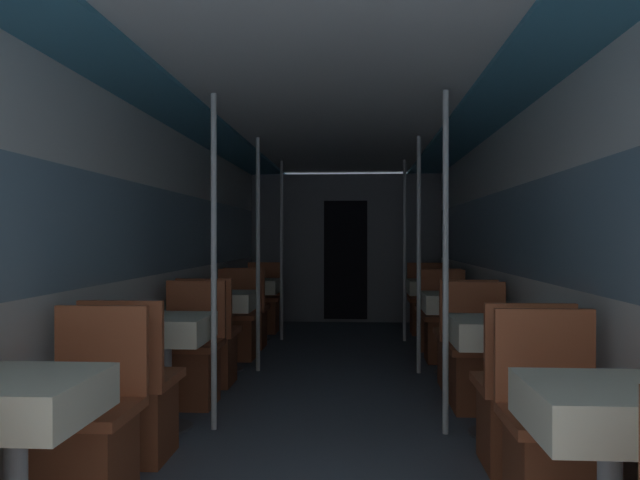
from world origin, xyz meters
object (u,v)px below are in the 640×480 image
chair_left_near_1 (133,409)px  support_pole_right_1 (446,262)px  chair_left_near_3 (247,322)px  chair_right_far_1 (479,370)px  dining_table_right_0 (610,419)px  chair_right_far_0 (557,455)px  chair_left_far_0 (85,445)px  dining_table_left_0 (16,409)px  chair_right_near_1 (521,415)px  support_pole_left_1 (214,262)px  dining_table_left_2 (224,305)px  dining_table_right_1 (497,337)px  support_pole_left_3 (282,250)px  dining_table_left_1 (165,334)px  chair_left_near_2 (209,351)px  chair_left_far_1 (189,366)px  support_pole_right_2 (419,254)px  chair_right_near_2 (465,354)px  support_pole_left_2 (258,254)px  dining_table_left_3 (255,289)px  chair_right_near_3 (437,324)px  chair_right_far_2 (445,332)px  chair_left_far_2 (236,330)px  chair_right_far_3 (426,312)px  support_pole_right_3 (405,250)px  dining_table_right_3 (431,290)px  dining_table_right_2 (454,306)px  chair_left_far_3 (263,310)px

chair_left_near_1 → support_pole_right_1: size_ratio=0.42×
chair_left_near_3 → chair_right_far_1: (2.14, -2.40, 0.00)m
chair_left_near_1 → dining_table_right_0: size_ratio=1.24×
chair_right_far_0 → chair_left_far_0: bearing=0.0°
dining_table_left_0 → chair_right_near_1: chair_right_near_1 is taller
support_pole_left_1 → chair_right_near_1: bearing=-17.7°
dining_table_left_2 → dining_table_right_1: size_ratio=1.00×
support_pole_left_3 → chair_right_near_1: (1.82, -4.14, -0.80)m
dining_table_left_1 → support_pole_left_1: support_pole_left_1 is taller
chair_left_near_1 → chair_left_near_2: bearing=90.0°
chair_left_far_0 → chair_left_far_1: bearing=-90.0°
chair_left_far_0 → support_pole_right_2: 3.58m
chair_left_near_2 → chair_right_near_2: size_ratio=1.00×
support_pole_left_2 → dining_table_left_3: (-0.32, 1.78, -0.48)m
chair_left_near_1 → chair_right_near_3: bearing=59.0°
chair_right_far_2 → chair_left_far_2: bearing=0.0°
support_pole_left_2 → chair_right_near_2: (1.82, -0.58, -0.80)m
support_pole_right_1 → chair_right_far_3: 4.23m
dining_table_left_2 → chair_right_near_2: bearing=-15.2°
dining_table_right_1 → chair_right_near_3: 3.00m
chair_left_near_2 → chair_right_near_1: bearing=-39.8°
chair_left_far_0 → support_pole_right_3: 5.16m
dining_table_left_3 → dining_table_right_0: same height
support_pole_left_1 → support_pole_left_3: same height
support_pole_right_3 → chair_right_far_0: bearing=-86.1°
dining_table_right_0 → chair_right_near_2: size_ratio=0.81×
dining_table_left_2 → chair_right_near_2: (2.14, -0.58, -0.33)m
chair_left_far_1 → chair_right_far_1: (2.14, 0.00, 0.00)m
chair_right_far_3 → chair_left_far_0: bearing=68.2°
dining_table_right_0 → chair_right_near_1: size_ratio=0.81×
dining_table_left_1 → support_pole_right_2: (1.82, 1.78, 0.48)m
dining_table_right_3 → chair_right_far_3: bearing=90.0°
support_pole_left_1 → dining_table_right_3: size_ratio=2.97×
dining_table_right_0 → chair_right_near_3: 4.77m
support_pole_left_2 → dining_table_right_1: size_ratio=2.97×
chair_left_far_1 → dining_table_right_2: bearing=-150.7°
chair_left_far_2 → chair_left_near_3: bearing=-90.0°
chair_left_far_3 → dining_table_right_2: (2.14, -2.36, 0.33)m
chair_left_near_1 → chair_right_far_3: same height
support_pole_left_3 → dining_table_right_3: size_ratio=2.97×
support_pole_left_1 → support_pole_left_2: same height
support_pole_right_1 → chair_right_near_2: size_ratio=2.39×
chair_left_far_1 → support_pole_left_1: 1.04m
dining_table_left_0 → chair_left_near_3: chair_left_near_3 is taller
chair_left_near_1 → dining_table_left_2: bearing=90.0°
dining_table_left_0 → support_pole_right_3: (1.82, 5.34, 0.48)m
chair_right_near_2 → chair_left_far_0: bearing=-131.7°
chair_left_near_3 → chair_right_far_3: size_ratio=1.00×
chair_left_far_1 → chair_right_near_3: same height
support_pole_left_2 → support_pole_right_3: (1.49, 1.78, 0.00)m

